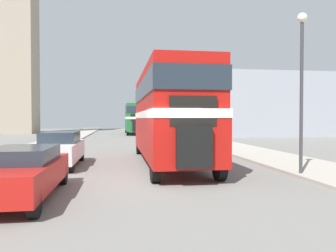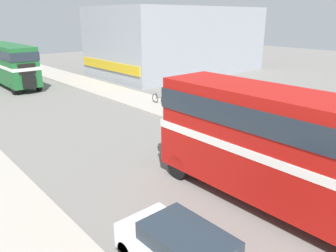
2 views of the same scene
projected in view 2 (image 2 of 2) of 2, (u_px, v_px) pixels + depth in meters
double_decker_bus at (294, 146)px, 10.87m from camera, size 2.53×10.89×4.25m
bus_distant at (8, 61)px, 31.87m from camera, size 2.47×10.38×4.03m
pedestrian_walking at (207, 108)px, 20.95m from camera, size 0.32×0.32×1.57m
bicycle_on_pavement at (159, 99)px, 25.36m from camera, size 0.05×1.76×0.78m
shop_building_block at (178, 40)px, 39.58m from camera, size 19.66×11.32×7.59m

